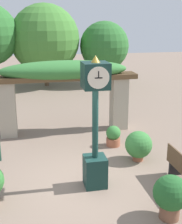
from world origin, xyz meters
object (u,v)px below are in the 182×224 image
at_px(potted_plant_near_left, 171,195).
at_px(potted_plant_far_right, 113,136).
at_px(potted_plant_far_left, 139,145).
at_px(pedestal_clock, 95,125).

bearing_deg(potted_plant_near_left, potted_plant_far_right, 91.37).
height_order(potted_plant_near_left, potted_plant_far_left, potted_plant_near_left).
relative_size(pedestal_clock, potted_plant_far_left, 3.61).
relative_size(potted_plant_far_left, potted_plant_far_right, 1.31).
bearing_deg(potted_plant_far_right, potted_plant_far_left, -71.10).
height_order(pedestal_clock, potted_plant_far_left, pedestal_clock).
relative_size(pedestal_clock, potted_plant_near_left, 3.35).
bearing_deg(pedestal_clock, potted_plant_far_right, 64.31).
bearing_deg(potted_plant_far_right, pedestal_clock, -115.69).
height_order(pedestal_clock, potted_plant_near_left, pedestal_clock).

